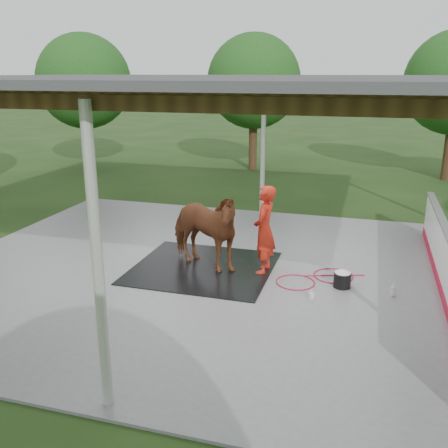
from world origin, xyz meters
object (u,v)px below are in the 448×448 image
(dasher_board, at_px, (448,270))
(wash_bucket, at_px, (342,279))
(handler, at_px, (264,230))
(horse, at_px, (203,229))

(dasher_board, bearing_deg, wash_bucket, -176.66)
(wash_bucket, bearing_deg, handler, 168.21)
(wash_bucket, bearing_deg, horse, 176.68)
(dasher_board, height_order, horse, horse)
(handler, bearing_deg, wash_bucket, 81.23)
(horse, relative_size, wash_bucket, 5.99)
(dasher_board, relative_size, wash_bucket, 23.21)
(dasher_board, height_order, wash_bucket, dasher_board)
(dasher_board, distance_m, handler, 3.62)
(dasher_board, bearing_deg, handler, 176.20)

